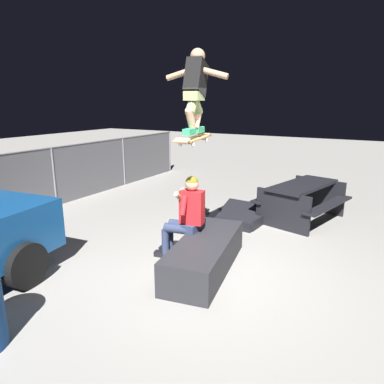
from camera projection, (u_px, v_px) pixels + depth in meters
name	position (u px, v px, depth m)	size (l,w,h in m)	color
ground_plane	(214.00, 274.00, 4.84)	(40.00, 40.00, 0.00)	gray
ledge_box_main	(205.00, 254.00, 4.95)	(1.89, 0.68, 0.45)	#28282D
person_sitting_on_ledge	(185.00, 214.00, 5.19)	(0.60, 0.78, 1.29)	#2D3856
skateboard	(194.00, 139.00, 4.82)	(1.04, 0.36, 0.13)	#AD8451
skater_airborne	(196.00, 87.00, 4.70)	(0.63, 0.89, 1.12)	#2D9E66
kicker_ramp	(239.00, 218.00, 6.98)	(1.06, 1.05, 0.39)	black
picnic_table_back	(302.00, 196.00, 6.97)	(1.98, 1.72, 0.75)	black
fence_back	(3.00, 186.00, 6.85)	(12.05, 0.05, 1.35)	slate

